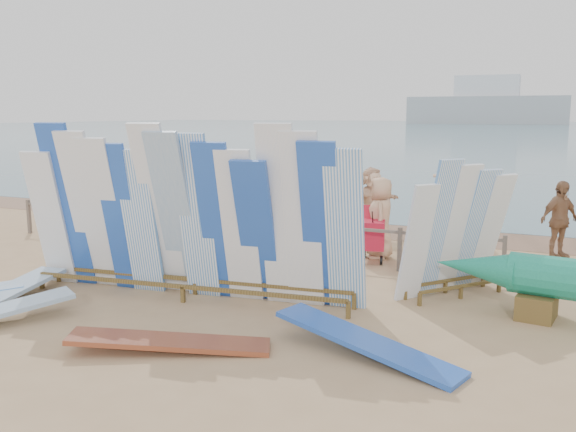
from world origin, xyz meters
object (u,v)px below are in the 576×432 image
at_px(main_surfboard_rack, 187,221).
at_px(beachgoer_5, 372,202).
at_px(beach_chair_right, 265,239).
at_px(beachgoer_9, 445,203).
at_px(side_surfboard_rack, 456,234).
at_px(beach_chair_left, 254,239).
at_px(beachgoer_extra_1, 140,186).
at_px(beachgoer_1, 195,197).
at_px(flat_board_a, 1,304).
at_px(beachgoer_3, 183,202).
at_px(beachgoer_4, 232,205).
at_px(beachgoer_6, 380,218).
at_px(flat_board_d, 366,356).
at_px(stroller, 373,240).
at_px(beachgoer_10, 559,220).
at_px(beachgoer_0, 137,199).
at_px(flat_board_c, 170,350).
at_px(vendor_table, 287,263).

height_order(main_surfboard_rack, beachgoer_5, main_surfboard_rack).
bearing_deg(beach_chair_right, beachgoer_9, 3.72).
height_order(side_surfboard_rack, beach_chair_left, side_surfboard_rack).
relative_size(beachgoer_extra_1, beachgoer_1, 1.05).
relative_size(beach_chair_left, beachgoer_1, 0.57).
bearing_deg(flat_board_a, beach_chair_right, 63.24).
relative_size(beachgoer_5, beachgoer_3, 1.12).
relative_size(beachgoer_extra_1, beachgoer_4, 1.02).
height_order(main_surfboard_rack, beachgoer_extra_1, main_surfboard_rack).
bearing_deg(beach_chair_right, beachgoer_1, 113.56).
relative_size(side_surfboard_rack, beachgoer_4, 1.42).
bearing_deg(beachgoer_1, beach_chair_left, 164.56).
bearing_deg(beachgoer_6, flat_board_d, -2.72).
bearing_deg(beachgoer_4, stroller, -170.06).
bearing_deg(beachgoer_9, beachgoer_10, -12.97).
distance_m(beach_chair_left, beachgoer_extra_1, 6.71).
relative_size(beach_chair_right, beachgoer_9, 0.46).
relative_size(beach_chair_left, beachgoer_6, 0.53).
distance_m(flat_board_a, beachgoer_extra_1, 9.51).
distance_m(beach_chair_left, beachgoer_10, 6.81).
bearing_deg(flat_board_d, beachgoer_9, 19.30).
distance_m(beachgoer_9, beachgoer_5, 1.84).
xyz_separation_m(main_surfboard_rack, stroller, (2.18, 3.91, -0.90)).
relative_size(flat_board_a, flat_board_d, 1.00).
bearing_deg(beachgoer_4, side_surfboard_rack, 177.26).
relative_size(beach_chair_left, beachgoer_extra_1, 0.55).
xyz_separation_m(beachgoer_0, beachgoer_5, (6.36, 1.38, 0.10)).
xyz_separation_m(side_surfboard_rack, beachgoer_9, (-0.97, 4.97, -0.18)).
relative_size(beachgoer_9, beachgoer_5, 1.02).
relative_size(main_surfboard_rack, flat_board_c, 2.28).
distance_m(main_surfboard_rack, stroller, 4.57).
height_order(beachgoer_extra_1, beachgoer_4, beachgoer_extra_1).
bearing_deg(beachgoer_6, beach_chair_right, -101.88).
xyz_separation_m(flat_board_a, beachgoer_10, (8.58, 7.31, 0.86)).
relative_size(main_surfboard_rack, beachgoer_6, 3.42).
bearing_deg(flat_board_d, flat_board_c, 125.94).
relative_size(beachgoer_4, beachgoer_1, 1.03).
xyz_separation_m(main_surfboard_rack, beachgoer_1, (-3.59, 5.98, -0.54)).
height_order(flat_board_c, stroller, stroller).
relative_size(beachgoer_0, beachgoer_6, 0.90).
bearing_deg(beachgoer_0, stroller, -176.56).
relative_size(vendor_table, beachgoer_4, 0.67).
relative_size(beach_chair_left, stroller, 0.81).
height_order(stroller, beachgoer_6, beachgoer_6).
bearing_deg(beachgoer_1, flat_board_d, 155.77).
bearing_deg(beachgoer_4, flat_board_d, 154.04).
height_order(main_surfboard_rack, beachgoer_4, main_surfboard_rack).
bearing_deg(stroller, beachgoer_0, 157.65).
bearing_deg(beachgoer_3, beachgoer_4, 91.84).
relative_size(stroller, beachgoer_4, 0.68).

